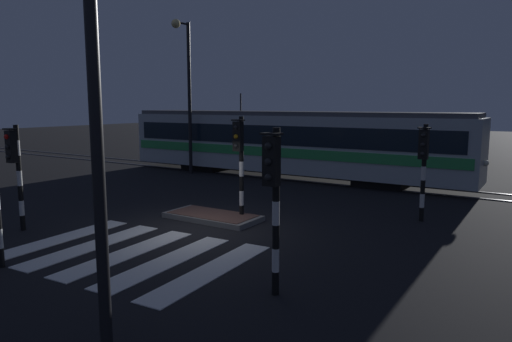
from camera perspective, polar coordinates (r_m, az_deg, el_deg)
ground_plane at (r=13.56m, az=-7.62°, el=-7.25°), size 120.00×120.00×0.00m
rail_near at (r=21.46m, az=8.86°, el=-1.51°), size 80.00×0.12×0.03m
rail_far at (r=22.77m, az=10.33°, el=-0.99°), size 80.00×0.12×0.03m
crosswalk_zebra at (r=11.88m, az=-15.39°, el=-9.67°), size 5.83×4.44×0.02m
traffic_island at (r=14.77m, az=-5.33°, el=-5.57°), size 3.03×1.40×0.18m
traffic_light_median_centre at (r=14.23m, az=-2.02°, el=2.28°), size 0.36×0.42×3.23m
traffic_light_corner_far_right at (r=14.96m, az=19.86°, el=1.50°), size 0.36×0.42×3.00m
traffic_light_corner_near_right at (r=8.49m, az=2.16°, el=-1.97°), size 0.36×0.42×3.18m
traffic_light_corner_near_left at (r=14.68m, az=-27.45°, el=1.01°), size 0.36×0.42×3.03m
street_lamp_trackside_left at (r=24.21m, az=-8.57°, el=11.04°), size 0.44×1.21×7.70m
tram at (r=23.05m, az=3.64°, el=3.59°), size 18.03×2.58×4.15m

